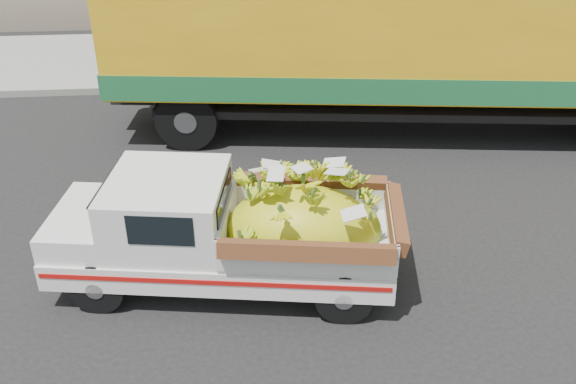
{
  "coord_description": "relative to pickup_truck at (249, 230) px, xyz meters",
  "views": [
    {
      "loc": [
        -1.53,
        -7.23,
        5.12
      ],
      "look_at": [
        -0.94,
        -0.14,
        1.02
      ],
      "focal_mm": 40.0,
      "sensor_mm": 36.0,
      "label": 1
    }
  ],
  "objects": [
    {
      "name": "ground",
      "position": [
        1.46,
        0.64,
        -0.79
      ],
      "size": [
        100.0,
        100.0,
        0.0
      ],
      "primitive_type": "plane",
      "color": "black",
      "rests_on": "ground"
    },
    {
      "name": "curb",
      "position": [
        1.46,
        6.94,
        -0.71
      ],
      "size": [
        60.0,
        0.25,
        0.15
      ],
      "primitive_type": "cube",
      "color": "gray",
      "rests_on": "ground"
    },
    {
      "name": "sidewalk",
      "position": [
        1.46,
        9.04,
        -0.72
      ],
      "size": [
        60.0,
        4.0,
        0.14
      ],
      "primitive_type": "cube",
      "color": "gray",
      "rests_on": "ground"
    },
    {
      "name": "pickup_truck",
      "position": [
        0.0,
        0.0,
        0.0
      ],
      "size": [
        4.36,
        2.13,
        1.47
      ],
      "rotation": [
        0.0,
        0.0,
        -0.15
      ],
      "color": "black",
      "rests_on": "ground"
    },
    {
      "name": "semi_trailer",
      "position": [
        3.63,
        4.49,
        1.33
      ],
      "size": [
        12.04,
        3.92,
        3.8
      ],
      "rotation": [
        0.0,
        0.0,
        -0.12
      ],
      "color": "black",
      "rests_on": "ground"
    }
  ]
}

